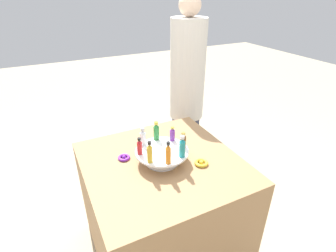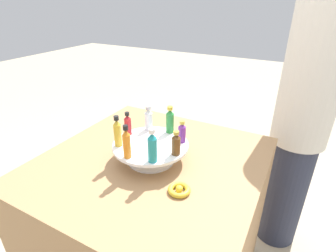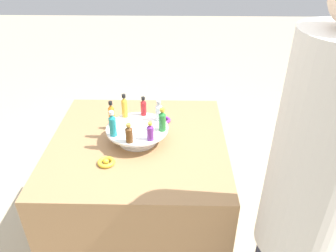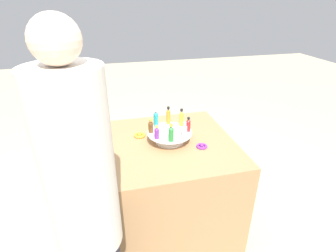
{
  "view_description": "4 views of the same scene",
  "coord_description": "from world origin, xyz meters",
  "px_view_note": "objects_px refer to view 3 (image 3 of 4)",
  "views": [
    {
      "loc": [
        1.16,
        -0.53,
        1.71
      ],
      "look_at": [
        -0.12,
        0.1,
        0.95
      ],
      "focal_mm": 28.0,
      "sensor_mm": 36.0,
      "label": 1
    },
    {
      "loc": [
        0.79,
        0.5,
        1.41
      ],
      "look_at": [
        -0.06,
        0.05,
        0.93
      ],
      "focal_mm": 28.0,
      "sensor_mm": 36.0,
      "label": 2
    },
    {
      "loc": [
        -0.18,
        1.38,
        1.74
      ],
      "look_at": [
        -0.16,
        0.13,
        0.96
      ],
      "focal_mm": 35.0,
      "sensor_mm": 36.0,
      "label": 3
    },
    {
      "loc": [
        -1.56,
        0.4,
        1.71
      ],
      "look_at": [
        -0.02,
        0.02,
        0.92
      ],
      "focal_mm": 28.0,
      "sensor_mm": 36.0,
      "label": 4
    }
  ],
  "objects_px": {
    "display_stand": "(137,132)",
    "bottle_gold": "(124,107)",
    "bottle_clear": "(159,111)",
    "bottle_brown": "(129,134)",
    "ribbon_bow_gold": "(106,162)",
    "bottle_purple": "(150,132)",
    "person_figure": "(300,213)",
    "bottle_red": "(143,107)",
    "ribbon_bow_purple": "(164,120)",
    "bottle_teal": "(113,124)",
    "bottle_green": "(162,120)",
    "bottle_orange": "(112,114)"
  },
  "relations": [
    {
      "from": "bottle_clear",
      "to": "bottle_red",
      "type": "relative_size",
      "value": 1.07
    },
    {
      "from": "bottle_green",
      "to": "ribbon_bow_gold",
      "type": "xyz_separation_m",
      "value": [
        0.25,
        0.17,
        -0.13
      ]
    },
    {
      "from": "ribbon_bow_gold",
      "to": "ribbon_bow_purple",
      "type": "bearing_deg",
      "value": -123.32
    },
    {
      "from": "ribbon_bow_gold",
      "to": "bottle_red",
      "type": "bearing_deg",
      "value": -115.04
    },
    {
      "from": "bottle_gold",
      "to": "bottle_orange",
      "type": "bearing_deg",
      "value": 57.46
    },
    {
      "from": "bottle_red",
      "to": "ribbon_bow_purple",
      "type": "xyz_separation_m",
      "value": [
        -0.1,
        -0.07,
        -0.12
      ]
    },
    {
      "from": "display_stand",
      "to": "person_figure",
      "type": "height_order",
      "value": "person_figure"
    },
    {
      "from": "bottle_purple",
      "to": "ribbon_bow_gold",
      "type": "bearing_deg",
      "value": 23.58
    },
    {
      "from": "bottle_brown",
      "to": "ribbon_bow_gold",
      "type": "bearing_deg",
      "value": 32.41
    },
    {
      "from": "bottle_orange",
      "to": "ribbon_bow_gold",
      "type": "relative_size",
      "value": 1.64
    },
    {
      "from": "bottle_purple",
      "to": "person_figure",
      "type": "xyz_separation_m",
      "value": [
        -0.57,
        0.43,
        -0.07
      ]
    },
    {
      "from": "bottle_brown",
      "to": "person_figure",
      "type": "relative_size",
      "value": 0.06
    },
    {
      "from": "bottle_gold",
      "to": "ribbon_bow_gold",
      "type": "xyz_separation_m",
      "value": [
        0.05,
        0.3,
        -0.13
      ]
    },
    {
      "from": "bottle_teal",
      "to": "ribbon_bow_purple",
      "type": "relative_size",
      "value": 1.8
    },
    {
      "from": "bottle_clear",
      "to": "display_stand",
      "type": "bearing_deg",
      "value": 34.96
    },
    {
      "from": "bottle_gold",
      "to": "bottle_teal",
      "type": "height_order",
      "value": "bottle_teal"
    },
    {
      "from": "bottle_teal",
      "to": "person_figure",
      "type": "distance_m",
      "value": 0.88
    },
    {
      "from": "ribbon_bow_purple",
      "to": "person_figure",
      "type": "bearing_deg",
      "value": 125.2
    },
    {
      "from": "bottle_orange",
      "to": "bottle_teal",
      "type": "bearing_deg",
      "value": 102.46
    },
    {
      "from": "bottle_orange",
      "to": "bottle_clear",
      "type": "bearing_deg",
      "value": -167.54
    },
    {
      "from": "display_stand",
      "to": "bottle_clear",
      "type": "bearing_deg",
      "value": -145.04
    },
    {
      "from": "bottle_brown",
      "to": "ribbon_bow_gold",
      "type": "relative_size",
      "value": 1.21
    },
    {
      "from": "bottle_orange",
      "to": "bottle_teal",
      "type": "relative_size",
      "value": 1.0
    },
    {
      "from": "bottle_clear",
      "to": "bottle_red",
      "type": "xyz_separation_m",
      "value": [
        0.08,
        -0.05,
        -0.0
      ]
    },
    {
      "from": "bottle_brown",
      "to": "bottle_clear",
      "type": "xyz_separation_m",
      "value": [
        -0.13,
        -0.2,
        0.01
      ]
    },
    {
      "from": "ribbon_bow_gold",
      "to": "person_figure",
      "type": "relative_size",
      "value": 0.05
    },
    {
      "from": "bottle_green",
      "to": "person_figure",
      "type": "bearing_deg",
      "value": 135.1
    },
    {
      "from": "ribbon_bow_gold",
      "to": "ribbon_bow_purple",
      "type": "xyz_separation_m",
      "value": [
        -0.26,
        -0.39,
        -0.0
      ]
    },
    {
      "from": "bottle_gold",
      "to": "person_figure",
      "type": "bearing_deg",
      "value": 138.15
    },
    {
      "from": "bottle_red",
      "to": "ribbon_bow_gold",
      "type": "distance_m",
      "value": 0.37
    },
    {
      "from": "bottle_gold",
      "to": "bottle_purple",
      "type": "bearing_deg",
      "value": 124.96
    },
    {
      "from": "bottle_teal",
      "to": "bottle_green",
      "type": "distance_m",
      "value": 0.24
    },
    {
      "from": "ribbon_bow_purple",
      "to": "person_figure",
      "type": "height_order",
      "value": "person_figure"
    },
    {
      "from": "ribbon_bow_gold",
      "to": "person_figure",
      "type": "distance_m",
      "value": 0.84
    },
    {
      "from": "display_stand",
      "to": "bottle_gold",
      "type": "bearing_deg",
      "value": -55.04
    },
    {
      "from": "bottle_purple",
      "to": "bottle_clear",
      "type": "relative_size",
      "value": 0.85
    },
    {
      "from": "bottle_brown",
      "to": "bottle_purple",
      "type": "xyz_separation_m",
      "value": [
        -0.1,
        -0.02,
        -0.0
      ]
    },
    {
      "from": "bottle_teal",
      "to": "bottle_purple",
      "type": "bearing_deg",
      "value": 169.96
    },
    {
      "from": "bottle_clear",
      "to": "bottle_teal",
      "type": "bearing_deg",
      "value": 34.96
    },
    {
      "from": "bottle_brown",
      "to": "person_figure",
      "type": "height_order",
      "value": "person_figure"
    },
    {
      "from": "bottle_purple",
      "to": "ribbon_bow_gold",
      "type": "distance_m",
      "value": 0.25
    },
    {
      "from": "bottle_red",
      "to": "ribbon_bow_gold",
      "type": "bearing_deg",
      "value": 64.96
    },
    {
      "from": "display_stand",
      "to": "bottle_brown",
      "type": "distance_m",
      "value": 0.15
    },
    {
      "from": "bottle_green",
      "to": "ribbon_bow_gold",
      "type": "relative_size",
      "value": 1.51
    },
    {
      "from": "bottle_brown",
      "to": "bottle_purple",
      "type": "bearing_deg",
      "value": -167.54
    },
    {
      "from": "bottle_red",
      "to": "bottle_orange",
      "type": "bearing_deg",
      "value": 34.96
    },
    {
      "from": "bottle_teal",
      "to": "bottle_red",
      "type": "bearing_deg",
      "value": -122.54
    },
    {
      "from": "bottle_orange",
      "to": "bottle_brown",
      "type": "xyz_separation_m",
      "value": [
        -0.1,
        0.15,
        -0.02
      ]
    },
    {
      "from": "bottle_teal",
      "to": "ribbon_bow_purple",
      "type": "xyz_separation_m",
      "value": [
        -0.23,
        -0.27,
        -0.13
      ]
    },
    {
      "from": "bottle_gold",
      "to": "bottle_clear",
      "type": "height_order",
      "value": "bottle_gold"
    }
  ]
}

